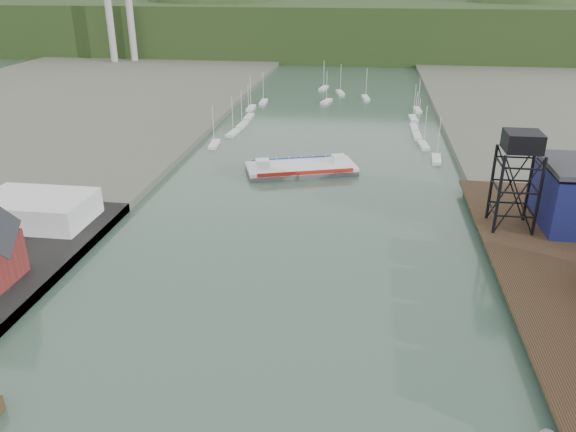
# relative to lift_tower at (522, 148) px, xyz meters

# --- Properties ---
(east_pier) EXTENTS (14.00, 70.00, 2.45)m
(east_pier) POSITION_rel_lift_tower_xyz_m (2.00, -13.00, -13.75)
(east_pier) COLOR black
(east_pier) RESTS_ON ground
(white_shed) EXTENTS (18.00, 12.00, 4.50)m
(white_shed) POSITION_rel_lift_tower_xyz_m (-79.00, -8.00, -11.80)
(white_shed) COLOR silver
(white_shed) RESTS_ON west_quay
(lift_tower) EXTENTS (6.50, 6.50, 16.00)m
(lift_tower) POSITION_rel_lift_tower_xyz_m (0.00, 0.00, 0.00)
(lift_tower) COLOR black
(lift_tower) RESTS_ON east_pier
(marina_sailboats) EXTENTS (57.71, 92.65, 0.90)m
(marina_sailboats) POSITION_rel_lift_tower_xyz_m (-34.92, 80.46, -15.30)
(marina_sailboats) COLOR silver
(marina_sailboats) RESTS_ON ground
(distant_hills) EXTENTS (500.00, 120.00, 80.00)m
(distant_hills) POSITION_rel_lift_tower_xyz_m (-38.98, 243.35, -5.27)
(distant_hills) COLOR black
(distant_hills) RESTS_ON ground
(chain_ferry) EXTENTS (25.67, 16.68, 3.44)m
(chain_ferry) POSITION_rel_lift_tower_xyz_m (-38.03, 28.43, -14.66)
(chain_ferry) COLOR #4A4A4D
(chain_ferry) RESTS_ON ground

